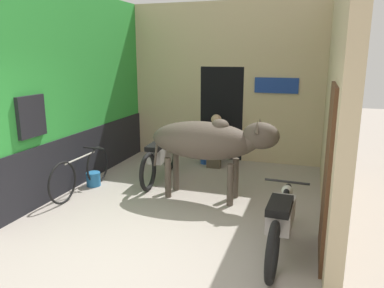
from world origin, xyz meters
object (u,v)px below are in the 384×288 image
Objects in this scene: motorcycle_far at (160,157)px; motorcycle_near at (281,220)px; cow at (209,141)px; bucket at (93,179)px; bicycle at (82,173)px; shopkeeper_seated at (215,139)px; plastic_stool at (205,154)px.

motorcycle_near is at bearing -40.68° from motorcycle_far.
bucket is at bearing -177.97° from cow.
motorcycle_far is at bearing 151.05° from cow.
motorcycle_near is 3.71m from bicycle.
motorcycle_near is 1.69× the size of shopkeeper_seated.
shopkeeper_seated reaches higher than bicycle.
motorcycle_near reaches higher than bucket.
motorcycle_far is at bearing 139.32° from motorcycle_near.
shopkeeper_seated is (1.85, 2.30, 0.24)m from bicycle.
shopkeeper_seated reaches higher than plastic_stool.
motorcycle_near is at bearing -16.63° from bicycle.
plastic_stool is (-0.64, 1.99, -0.79)m from cow.
bucket is (-2.23, -0.08, -0.88)m from cow.
shopkeeper_seated is at bearing 46.17° from bucket.
cow is 1.11× the size of motorcycle_far.
motorcycle_far is at bearing -111.65° from plastic_stool.
cow is 1.24× the size of bicycle.
bucket is (-1.86, -1.94, -0.48)m from shopkeeper_seated.
motorcycle_far is 7.60× the size of bucket.
plastic_stool is (1.58, 2.43, -0.15)m from bicycle.
motorcycle_far is at bearing -123.71° from shopkeeper_seated.
plastic_stool is at bearing 68.35° from motorcycle_far.
motorcycle_far is 1.12× the size of bicycle.
plastic_stool is at bearing 107.95° from cow.
cow is 1.94m from shopkeeper_seated.
cow is 8.40× the size of bucket.
motorcycle_near is 0.98× the size of motorcycle_far.
cow reaches higher than plastic_stool.
bicycle is 2.90m from plastic_stool.
bucket is at bearing -133.83° from shopkeeper_seated.
motorcycle_near reaches higher than plastic_stool.
motorcycle_far is (-2.51, 2.16, 0.01)m from motorcycle_near.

